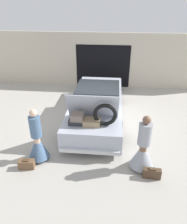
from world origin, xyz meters
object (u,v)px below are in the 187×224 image
Objects in this scene: suitcase_beside_left_person at (27,164)px; person_left at (37,142)px; suitcase_beside_right_person at (152,173)px; car at (97,105)px; person_right at (143,150)px.

person_left is at bearing 62.33° from suitcase_beside_left_person.
suitcase_beside_left_person is at bearing 179.54° from suitcase_beside_right_person.
car is at bearing 61.02° from suitcase_beside_left_person.
suitcase_beside_right_person is at bearing -155.33° from person_right.
person_left is 3.63× the size of suitcase_beside_left_person.
suitcase_beside_right_person is (1.75, -3.16, -0.44)m from car.
person_right is at bearing 77.50° from person_left.
suitcase_beside_left_person is at bearing 88.87° from person_right.
person_right reaches higher than suitcase_beside_right_person.
person_right is 3.64× the size of suitcase_beside_left_person.
person_right is (1.51, -2.77, 0.01)m from car.
suitcase_beside_right_person is (3.26, -0.46, -0.45)m from person_left.
person_right is 0.64m from suitcase_beside_right_person.
suitcase_beside_right_person reaches higher than suitcase_beside_left_person.
suitcase_beside_left_person is 3.49m from suitcase_beside_right_person.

